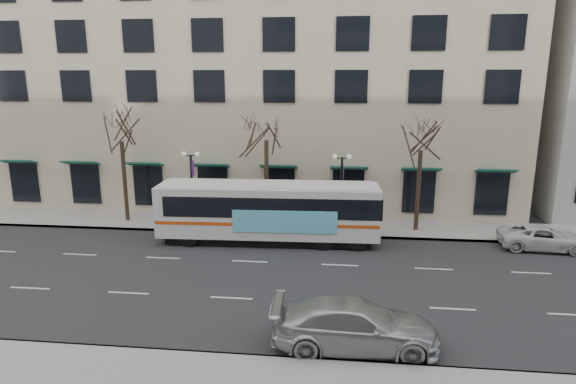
# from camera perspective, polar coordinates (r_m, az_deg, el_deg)

# --- Properties ---
(ground) EXTENTS (160.00, 160.00, 0.00)m
(ground) POSITION_cam_1_polar(r_m,az_deg,el_deg) (25.08, -5.54, -10.12)
(ground) COLOR black
(ground) RESTS_ON ground
(sidewalk_far) EXTENTS (80.00, 4.00, 0.15)m
(sidewalk_far) POSITION_cam_1_polar(r_m,az_deg,el_deg) (33.02, 6.20, -4.14)
(sidewalk_far) COLOR gray
(sidewalk_far) RESTS_ON ground
(building_hotel) EXTENTS (40.00, 20.00, 24.00)m
(building_hotel) POSITION_cam_1_polar(r_m,az_deg,el_deg) (44.07, -2.85, 16.01)
(building_hotel) COLOR tan
(building_hotel) RESTS_ON ground
(tree_far_left) EXTENTS (3.60, 3.60, 8.34)m
(tree_far_left) POSITION_cam_1_polar(r_m,az_deg,el_deg) (34.79, -19.25, 7.24)
(tree_far_left) COLOR black
(tree_far_left) RESTS_ON ground
(tree_far_mid) EXTENTS (3.60, 3.60, 8.55)m
(tree_far_mid) POSITION_cam_1_polar(r_m,az_deg,el_deg) (31.82, -2.61, 7.84)
(tree_far_mid) COLOR black
(tree_far_mid) RESTS_ON ground
(tree_far_right) EXTENTS (3.60, 3.60, 8.06)m
(tree_far_right) POSITION_cam_1_polar(r_m,az_deg,el_deg) (31.92, 15.56, 6.51)
(tree_far_right) COLOR black
(tree_far_right) RESTS_ON ground
(lamp_post_left) EXTENTS (1.22, 0.45, 5.21)m
(lamp_post_left) POSITION_cam_1_polar(r_m,az_deg,el_deg) (32.99, -11.30, 0.82)
(lamp_post_left) COLOR black
(lamp_post_left) RESTS_ON ground
(lamp_post_right) EXTENTS (1.22, 0.45, 5.21)m
(lamp_post_right) POSITION_cam_1_polar(r_m,az_deg,el_deg) (31.49, 6.34, 0.40)
(lamp_post_right) COLOR black
(lamp_post_right) RESTS_ON ground
(city_bus) EXTENTS (13.67, 3.45, 3.68)m
(city_bus) POSITION_cam_1_polar(r_m,az_deg,el_deg) (29.69, -2.17, -2.19)
(city_bus) COLOR silver
(city_bus) RESTS_ON ground
(silver_car) EXTENTS (6.38, 2.77, 1.83)m
(silver_car) POSITION_cam_1_polar(r_m,az_deg,el_deg) (18.95, 7.92, -15.34)
(silver_car) COLOR #B2B6BA
(silver_car) RESTS_ON ground
(white_pickup) EXTENTS (5.20, 2.65, 1.41)m
(white_pickup) POSITION_cam_1_polar(r_m,az_deg,el_deg) (32.53, 28.02, -4.80)
(white_pickup) COLOR silver
(white_pickup) RESTS_ON ground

